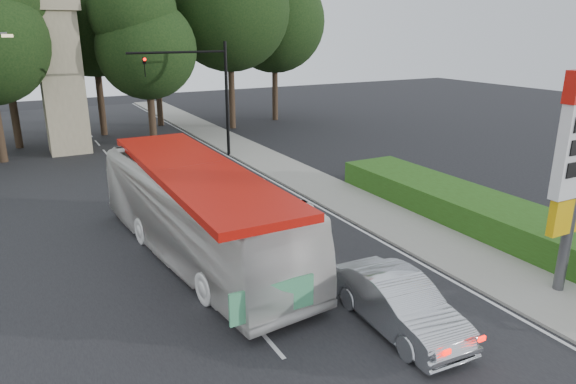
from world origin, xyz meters
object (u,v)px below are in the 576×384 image
sedan_silver (399,303)px  transit_bus (197,213)px  traffic_signal_mast (206,84)px  monument (61,75)px

sedan_silver → transit_bus: bearing=117.9°
traffic_signal_mast → sedan_silver: traffic_signal_mast is taller
traffic_signal_mast → transit_bus: 15.49m
traffic_signal_mast → sedan_silver: bearing=-96.0°
traffic_signal_mast → monument: (-7.68, 6.00, 0.43)m
monument → traffic_signal_mast: bearing=-38.0°
traffic_signal_mast → sedan_silver: size_ratio=1.56×
traffic_signal_mast → transit_bus: bearing=-111.4°
traffic_signal_mast → sedan_silver: 21.66m
traffic_signal_mast → transit_bus: size_ratio=0.59×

